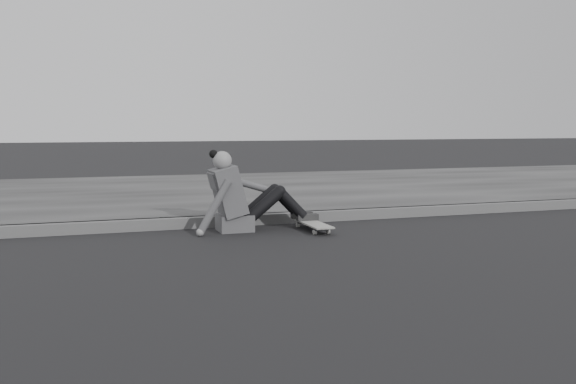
% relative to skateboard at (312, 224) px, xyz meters
% --- Properties ---
extents(ground, '(80.00, 80.00, 0.00)m').
position_rel_skateboard_xyz_m(ground, '(0.67, -1.97, -0.07)').
color(ground, black).
rests_on(ground, ground).
extents(curb, '(24.00, 0.16, 0.12)m').
position_rel_skateboard_xyz_m(curb, '(0.67, 0.61, -0.01)').
color(curb, '#505050').
rests_on(curb, ground).
extents(sidewalk, '(24.00, 6.00, 0.12)m').
position_rel_skateboard_xyz_m(sidewalk, '(0.67, 3.63, -0.01)').
color(sidewalk, '#333333').
rests_on(sidewalk, ground).
extents(skateboard, '(0.20, 0.78, 0.09)m').
position_rel_skateboard_xyz_m(skateboard, '(0.00, 0.00, 0.00)').
color(skateboard, gray).
rests_on(skateboard, ground).
extents(seated_woman, '(1.38, 0.46, 0.88)m').
position_rel_skateboard_xyz_m(seated_woman, '(-0.73, 0.25, 0.29)').
color(seated_woman, '#47474A').
rests_on(seated_woman, ground).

